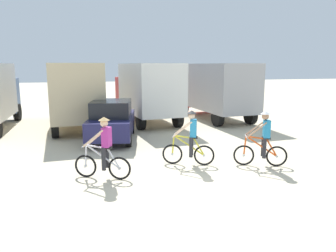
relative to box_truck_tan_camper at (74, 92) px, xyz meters
name	(u,v)px	position (x,y,z in m)	size (l,w,h in m)	color
ground_plane	(201,191)	(3.11, -10.15, -1.87)	(120.00, 120.00, 0.00)	beige
box_truck_tan_camper	(74,92)	(0.00, 0.00, 0.00)	(2.70, 6.86, 3.35)	#CCB78E
box_truck_white_box	(147,90)	(4.02, 0.81, 0.00)	(2.91, 6.92, 3.35)	white
box_truck_grey_hauler	(216,88)	(8.27, 0.58, 0.00)	(2.69, 6.85, 3.35)	#9E9EA3
sedan_parked	(112,120)	(1.55, -3.49, -0.99)	(2.62, 4.48, 1.76)	#1E1E4C
cyclist_orange_shirt	(104,150)	(0.77, -8.46, -1.03)	(1.56, 0.88, 1.82)	black
cyclist_cowboy_hat	(190,140)	(3.61, -7.86, -1.03)	(1.60, 0.82, 1.82)	black
cyclist_near_camera	(263,141)	(5.83, -8.62, -1.03)	(1.62, 0.79, 1.82)	black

